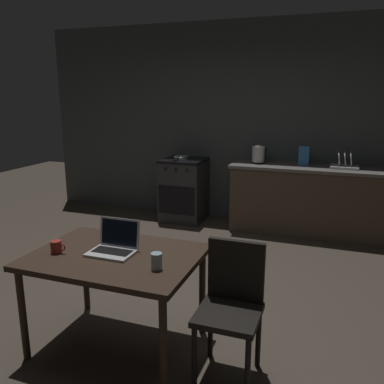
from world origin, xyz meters
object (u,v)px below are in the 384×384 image
stove_oven (184,190)px  chair (232,300)px  laptop (114,246)px  electric_kettle (258,155)px  coffee_mug (57,247)px  dining_table (116,264)px  cereal_box (304,156)px  dish_rack (345,164)px  drinking_glass (157,261)px  frying_pan (181,157)px

stove_oven → chair: 3.40m
laptop → electric_kettle: size_ratio=1.31×
laptop → coffee_mug: (-0.38, -0.15, -0.00)m
coffee_mug → laptop: bearing=21.1°
chair → laptop: 0.91m
stove_oven → coffee_mug: stove_oven is taller
coffee_mug → dining_table: bearing=16.0°
cereal_box → electric_kettle: bearing=-178.1°
dining_table → dish_rack: (1.52, 3.06, 0.31)m
chair → dish_rack: size_ratio=2.62×
drinking_glass → laptop: bearing=158.8°
stove_oven → frying_pan: bearing=-142.3°
stove_oven → dish_rack: dish_rack is taller
stove_oven → coffee_mug: (0.25, -3.17, 0.31)m
stove_oven → frying_pan: 0.48m
laptop → drinking_glass: (0.41, -0.16, 0.01)m
dining_table → laptop: (-0.02, 0.03, 0.12)m
drinking_glass → cereal_box: (0.64, 3.21, 0.26)m
chair → drinking_glass: size_ratio=8.07×
electric_kettle → coffee_mug: electric_kettle is taller
coffee_mug → drinking_glass: drinking_glass is taller
dining_table → chair: bearing=0.8°
laptop → dish_rack: bearing=66.1°
frying_pan → cereal_box: size_ratio=1.54×
dining_table → frying_pan: 3.12m
stove_oven → laptop: bearing=-78.3°
dining_table → laptop: 0.12m
electric_kettle → laptop: bearing=-98.5°
drinking_glass → cereal_box: cereal_box is taller
stove_oven → dining_table: (0.65, -3.06, 0.20)m
frying_pan → dish_rack: bearing=0.8°
dining_table → chair: size_ratio=1.32×
drinking_glass → dish_rack: dish_rack is taller
stove_oven → dish_rack: 2.23m
stove_oven → dining_table: stove_oven is taller
stove_oven → chair: (1.50, -3.04, 0.06)m
stove_oven → drinking_glass: stove_oven is taller
electric_kettle → dish_rack: bearing=0.0°
chair → drinking_glass: 0.55m
dining_table → coffee_mug: bearing=-164.0°
drinking_glass → cereal_box: bearing=78.8°
stove_oven → frying_pan: size_ratio=2.32×
chair → electric_kettle: size_ratio=3.66×
frying_pan → dish_rack: size_ratio=1.16×
dining_table → laptop: size_ratio=3.69×
electric_kettle → cereal_box: 0.59m
laptop → frying_pan: size_ratio=0.81×
stove_oven → laptop: size_ratio=2.84×
cereal_box → dish_rack: 0.51m
coffee_mug → cereal_box: size_ratio=0.46×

